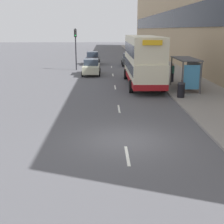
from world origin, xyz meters
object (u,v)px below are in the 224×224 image
object	(u,v)px
litter_bin	(181,90)
double_decker_bus_near	(143,60)
car_1	(129,59)
pedestrian_at_shelter	(197,75)
car_2	(93,58)
bus_shelter	(189,68)
traffic_light_far_kerb	(76,42)
pedestrian_2	(172,72)
car_0	(91,67)

from	to	relation	value
litter_bin	double_decker_bus_near	bearing A→B (deg)	109.69
car_1	pedestrian_at_shelter	world-z (taller)	pedestrian_at_shelter
car_2	bus_shelter	bearing A→B (deg)	112.46
pedestrian_at_shelter	traffic_light_far_kerb	xyz separation A→B (m)	(-11.66, 11.29, 2.35)
car_1	car_2	bearing A→B (deg)	163.56
pedestrian_2	traffic_light_far_kerb	world-z (taller)	traffic_light_far_kerb
double_decker_bus_near	traffic_light_far_kerb	xyz separation A→B (m)	(-6.88, 11.02, 1.04)
traffic_light_far_kerb	car_2	bearing A→B (deg)	74.32
double_decker_bus_near	litter_bin	world-z (taller)	double_decker_bus_near
bus_shelter	pedestrian_at_shelter	size ratio (longest dim) A/B	2.57
car_2	car_0	bearing A→B (deg)	91.34
car_1	litter_bin	xyz separation A→B (m)	(2.07, -21.67, -0.16)
car_0	litter_bin	bearing A→B (deg)	118.69
pedestrian_at_shelter	litter_bin	world-z (taller)	pedestrian_at_shelter
pedestrian_2	litter_bin	bearing A→B (deg)	-96.77
car_1	litter_bin	distance (m)	21.77
car_1	pedestrian_at_shelter	xyz separation A→B (m)	(4.77, -16.15, 0.15)
double_decker_bus_near	pedestrian_at_shelter	world-z (taller)	double_decker_bus_near
car_1	litter_bin	bearing A→B (deg)	-84.55
pedestrian_at_shelter	litter_bin	size ratio (longest dim) A/B	1.56
double_decker_bus_near	pedestrian_2	distance (m)	3.34
pedestrian_2	litter_bin	size ratio (longest dim) A/B	1.60
pedestrian_at_shelter	pedestrian_2	xyz separation A→B (m)	(-1.89, 1.35, 0.02)
pedestrian_at_shelter	traffic_light_far_kerb	distance (m)	16.40
car_2	traffic_light_far_kerb	bearing A→B (deg)	74.32
car_0	pedestrian_2	bearing A→B (deg)	143.26
litter_bin	car_2	bearing A→B (deg)	107.18
car_1	car_2	size ratio (longest dim) A/B	1.05
litter_bin	car_0	bearing A→B (deg)	118.69
pedestrian_at_shelter	double_decker_bus_near	bearing A→B (deg)	176.70
car_0	litter_bin	world-z (taller)	car_0
car_2	litter_bin	size ratio (longest dim) A/B	3.72
car_0	car_1	xyz separation A→B (m)	(4.85, 9.03, -0.02)
pedestrian_at_shelter	pedestrian_2	bearing A→B (deg)	144.53
bus_shelter	pedestrian_2	world-z (taller)	bus_shelter
double_decker_bus_near	pedestrian_2	world-z (taller)	double_decker_bus_near
pedestrian_at_shelter	traffic_light_far_kerb	world-z (taller)	traffic_light_far_kerb
car_1	double_decker_bus_near	bearing A→B (deg)	-90.03
double_decker_bus_near	car_2	size ratio (longest dim) A/B	2.71
pedestrian_at_shelter	pedestrian_2	world-z (taller)	pedestrian_2
car_0	pedestrian_2	world-z (taller)	pedestrian_2
double_decker_bus_near	car_1	bearing A→B (deg)	89.97
bus_shelter	car_0	xyz separation A→B (m)	(-8.14, 9.76, -1.02)
double_decker_bus_near	pedestrian_2	size ratio (longest dim) A/B	6.30
car_2	traffic_light_far_kerb	distance (m)	7.05
bus_shelter	car_0	bearing A→B (deg)	129.84
pedestrian_at_shelter	pedestrian_2	distance (m)	2.32
litter_bin	traffic_light_far_kerb	size ratio (longest dim) A/B	0.21
double_decker_bus_near	traffic_light_far_kerb	world-z (taller)	traffic_light_far_kerb
bus_shelter	pedestrian_at_shelter	bearing A→B (deg)	60.59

